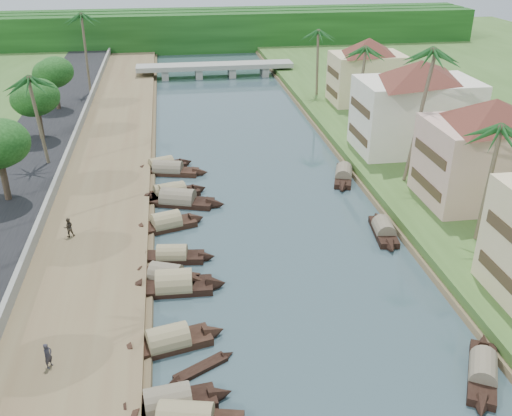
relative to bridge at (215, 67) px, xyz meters
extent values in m
plane|color=#32464C|center=(0.00, -72.00, -1.72)|extent=(220.00, 220.00, 0.00)
cube|color=brown|center=(-16.00, -52.00, -1.32)|extent=(10.00, 180.00, 0.80)
cube|color=#355421|center=(19.00, -52.00, -1.12)|extent=(16.00, 180.00, 1.20)
cube|color=black|center=(-24.50, -52.00, -1.02)|extent=(8.00, 180.00, 1.40)
cube|color=slate|center=(-20.20, -52.00, -0.37)|extent=(0.40, 180.00, 1.10)
cube|color=black|center=(0.00, 23.00, 2.28)|extent=(120.00, 4.00, 8.00)
cube|color=black|center=(0.00, 28.00, 2.28)|extent=(120.00, 4.00, 8.00)
cube|color=black|center=(0.00, 33.00, 2.28)|extent=(120.00, 4.00, 8.00)
cube|color=gray|center=(0.00, 0.00, 0.28)|extent=(28.00, 4.00, 0.80)
cube|color=gray|center=(-9.00, 0.00, -0.82)|extent=(1.20, 3.50, 1.80)
cube|color=gray|center=(-3.00, 0.00, -0.82)|extent=(1.20, 3.50, 1.80)
cube|color=gray|center=(3.00, 0.00, -0.82)|extent=(1.20, 3.50, 1.80)
cube|color=gray|center=(9.00, 0.00, -0.82)|extent=(1.20, 3.50, 1.80)
cube|color=#43321F|center=(12.95, -74.00, 1.48)|extent=(0.10, 6.40, 0.90)
cube|color=#D1A294|center=(20.00, -58.00, 3.23)|extent=(11.00, 8.00, 7.50)
pyramid|color=#592A1F|center=(20.00, -58.00, 8.08)|extent=(14.11, 14.11, 2.20)
cube|color=#43321F|center=(14.45, -58.00, 1.35)|extent=(0.10, 6.40, 0.90)
cube|color=#43321F|center=(14.45, -58.00, 4.35)|extent=(0.10, 6.40, 0.90)
cube|color=white|center=(19.00, -44.00, 3.48)|extent=(13.00, 8.00, 8.00)
pyramid|color=#592A1F|center=(19.00, -44.00, 8.58)|extent=(15.59, 15.59, 2.20)
cube|color=#43321F|center=(12.45, -44.00, 1.48)|extent=(0.10, 6.40, 0.90)
cube|color=#43321F|center=(12.45, -44.00, 4.68)|extent=(0.10, 6.40, 0.90)
cube|color=beige|center=(20.00, -24.00, 2.98)|extent=(10.00, 7.00, 7.00)
pyramid|color=#592A1F|center=(20.00, -24.00, 7.58)|extent=(12.62, 12.62, 2.20)
cube|color=#43321F|center=(14.95, -24.00, 1.23)|extent=(0.10, 5.60, 0.90)
cube|color=#43321F|center=(14.95, -24.00, 4.03)|extent=(0.10, 5.60, 0.90)
cube|color=black|center=(-9.57, -78.97, -1.52)|extent=(5.61, 2.38, 0.70)
cone|color=black|center=(-6.58, -78.60, -1.44)|extent=(1.74, 1.74, 1.73)
cone|color=black|center=(-12.57, -79.33, -1.44)|extent=(1.74, 1.74, 1.73)
cylinder|color=#746757|center=(-9.57, -78.97, -1.14)|extent=(4.34, 2.29, 1.80)
cube|color=black|center=(-9.49, -73.66, -1.52)|extent=(5.84, 3.10, 0.70)
cone|color=black|center=(-6.48, -72.96, -1.44)|extent=(1.96, 2.02, 1.87)
cone|color=black|center=(-12.50, -74.36, -1.44)|extent=(1.96, 2.02, 1.87)
cylinder|color=#8F855B|center=(-9.49, -73.66, -1.14)|extent=(4.58, 2.87, 1.96)
cube|color=black|center=(-8.95, -67.23, -1.52)|extent=(5.72, 2.38, 0.70)
cone|color=black|center=(-5.81, -67.34, -1.44)|extent=(1.74, 2.02, 2.14)
cone|color=black|center=(-12.08, -67.12, -1.44)|extent=(1.74, 2.02, 2.14)
cylinder|color=#8F855B|center=(-8.95, -67.23, -1.14)|extent=(4.39, 2.42, 2.27)
cube|color=black|center=(-9.55, -65.88, -1.52)|extent=(5.28, 3.58, 0.70)
cone|color=black|center=(-7.00, -66.96, -1.44)|extent=(1.97, 2.05, 1.76)
cone|color=black|center=(-12.10, -64.81, -1.44)|extent=(1.97, 2.05, 1.76)
cylinder|color=#746757|center=(-9.55, -65.88, -1.14)|extent=(4.22, 3.19, 1.85)
cube|color=black|center=(-9.01, -62.92, -1.52)|extent=(5.27, 2.26, 0.70)
cone|color=black|center=(-6.20, -63.29, -1.44)|extent=(1.64, 1.63, 1.61)
cone|color=black|center=(-11.82, -62.55, -1.44)|extent=(1.64, 1.63, 1.61)
cylinder|color=#8F855B|center=(-9.01, -62.92, -1.14)|extent=(4.09, 2.17, 1.67)
cube|color=black|center=(-9.42, -57.26, -1.52)|extent=(5.58, 3.40, 0.70)
cone|color=black|center=(-6.64, -56.41, -1.44)|extent=(1.99, 2.13, 1.92)
cone|color=black|center=(-12.20, -58.11, -1.44)|extent=(1.99, 2.13, 1.92)
cylinder|color=#8F855B|center=(-9.42, -57.26, -1.14)|extent=(4.42, 3.11, 2.03)
cube|color=black|center=(-8.25, -52.45, -1.52)|extent=(7.20, 4.09, 0.70)
cone|color=black|center=(-4.61, -53.63, -1.44)|extent=(2.44, 2.37, 2.07)
cone|color=black|center=(-11.90, -51.26, -1.44)|extent=(2.44, 2.37, 2.07)
cylinder|color=#746757|center=(-8.25, -52.45, -1.14)|extent=(5.67, 3.66, 2.14)
cube|color=black|center=(-9.41, -50.41, -1.52)|extent=(5.01, 2.79, 0.70)
cone|color=black|center=(-6.86, -49.70, -1.44)|extent=(1.70, 1.72, 1.56)
cone|color=black|center=(-11.95, -51.13, -1.44)|extent=(1.70, 1.72, 1.56)
cylinder|color=#8F855B|center=(-9.41, -50.41, -1.14)|extent=(3.94, 2.55, 1.62)
cube|color=black|center=(-8.75, -50.74, -1.52)|extent=(5.65, 3.50, 0.70)
cone|color=black|center=(-5.94, -49.76, -1.44)|extent=(2.01, 2.07, 1.82)
cone|color=black|center=(-11.55, -51.73, -1.44)|extent=(2.01, 2.07, 1.82)
cylinder|color=#8F855B|center=(-8.75, -50.74, -1.14)|extent=(4.49, 3.15, 1.91)
cube|color=black|center=(-9.10, -44.52, -1.52)|extent=(6.80, 3.39, 0.70)
cone|color=black|center=(-5.57, -45.42, -1.44)|extent=(2.20, 2.05, 1.85)
cone|color=black|center=(-12.63, -43.62, -1.44)|extent=(2.20, 2.05, 1.85)
cylinder|color=#746757|center=(-9.10, -44.52, -1.14)|extent=(5.32, 3.07, 1.90)
cube|color=black|center=(-9.80, -43.21, -1.52)|extent=(5.68, 3.52, 0.70)
cone|color=black|center=(-6.98, -42.17, -1.44)|extent=(2.01, 2.02, 1.76)
cone|color=black|center=(-12.62, -44.24, -1.44)|extent=(2.01, 2.02, 1.76)
cylinder|color=#8F855B|center=(-9.80, -43.21, -1.14)|extent=(4.51, 3.14, 1.83)
cube|color=black|center=(9.14, -79.25, -1.52)|extent=(4.09, 5.61, 0.70)
cone|color=black|center=(10.65, -76.56, -1.44)|extent=(2.00, 2.06, 1.60)
cone|color=black|center=(7.63, -81.93, -1.44)|extent=(2.00, 2.06, 1.60)
cylinder|color=#746757|center=(9.14, -79.25, -1.14)|extent=(3.50, 4.50, 1.64)
cube|color=black|center=(9.47, -61.35, -1.52)|extent=(2.30, 5.36, 0.70)
cone|color=black|center=(9.83, -58.49, -1.44)|extent=(1.66, 1.67, 1.65)
cone|color=black|center=(9.10, -64.21, -1.44)|extent=(1.66, 1.67, 1.65)
cylinder|color=#746757|center=(9.47, -61.35, -1.14)|extent=(2.20, 4.15, 1.71)
cube|color=black|center=(9.58, -48.70, -1.52)|extent=(3.57, 6.28, 0.70)
cone|color=black|center=(10.65, -45.52, -1.44)|extent=(2.02, 2.12, 1.75)
cone|color=black|center=(8.51, -51.88, -1.44)|extent=(2.02, 2.12, 1.75)
cylinder|color=#746757|center=(9.58, -48.70, -1.14)|extent=(3.18, 4.95, 1.80)
cube|color=black|center=(-7.56, -76.08, -1.62)|extent=(3.50, 2.45, 0.35)
cone|color=black|center=(-5.81, -75.09, -1.62)|extent=(1.17, 1.13, 0.79)
cone|color=black|center=(-9.31, -77.07, -1.62)|extent=(1.17, 1.13, 0.79)
cube|color=black|center=(-10.23, -51.35, -1.62)|extent=(4.34, 1.70, 0.35)
cone|color=black|center=(-7.88, -51.84, -1.62)|extent=(1.22, 1.05, 0.85)
cone|color=black|center=(-12.57, -50.86, -1.62)|extent=(1.22, 1.05, 0.85)
cylinder|color=brown|center=(16.00, -65.20, 4.35)|extent=(0.76, 0.36, 9.75)
sphere|color=#1A4F1E|center=(16.00, -65.20, 9.03)|extent=(3.20, 3.20, 3.20)
cylinder|color=brown|center=(15.00, -52.75, 6.09)|extent=(1.93, 0.36, 13.17)
sphere|color=#1A4F1E|center=(15.00, -52.75, 12.43)|extent=(3.20, 3.20, 3.20)
cylinder|color=brown|center=(16.00, -33.11, 4.33)|extent=(0.89, 0.36, 9.71)
sphere|color=#1A4F1E|center=(16.00, -33.11, 8.99)|extent=(3.20, 3.20, 3.20)
cylinder|color=brown|center=(-22.00, -42.79, 4.37)|extent=(0.95, 0.36, 9.39)
sphere|color=#1A4F1E|center=(-22.00, -42.79, 8.88)|extent=(3.20, 3.20, 3.20)
cylinder|color=brown|center=(14.00, -18.95, 4.30)|extent=(0.56, 0.36, 9.65)
sphere|color=#1A4F1E|center=(14.00, -18.95, 8.93)|extent=(3.20, 3.20, 3.20)
cylinder|color=brown|center=(-20.50, -13.15, 5.54)|extent=(0.47, 0.36, 11.73)
sphere|color=#1A4F1E|center=(-20.50, -13.15, 11.17)|extent=(3.20, 3.20, 3.20)
cylinder|color=#483829|center=(-24.00, -51.77, 1.51)|extent=(0.60, 0.60, 3.75)
cylinder|color=#483829|center=(-24.00, -34.24, 1.35)|extent=(0.60, 0.60, 3.43)
ellipsoid|color=black|center=(-24.00, -34.24, 4.63)|extent=(5.02, 5.02, 4.13)
cylinder|color=#483829|center=(-24.00, -21.52, 1.37)|extent=(0.60, 0.60, 3.46)
ellipsoid|color=black|center=(-24.00, -21.52, 4.67)|extent=(4.88, 4.88, 4.01)
cylinder|color=#483829|center=(24.00, -43.88, 1.09)|extent=(0.60, 0.60, 3.31)
ellipsoid|color=black|center=(24.00, -43.88, 4.25)|extent=(4.83, 4.83, 3.97)
imported|color=#2D2B33|center=(-16.47, -75.33, -0.09)|extent=(0.64, 0.72, 1.66)
imported|color=#372F26|center=(-17.53, -58.98, -0.07)|extent=(0.98, 0.86, 1.70)
camera|label=1|loc=(-8.29, -103.20, 22.58)|focal=40.00mm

